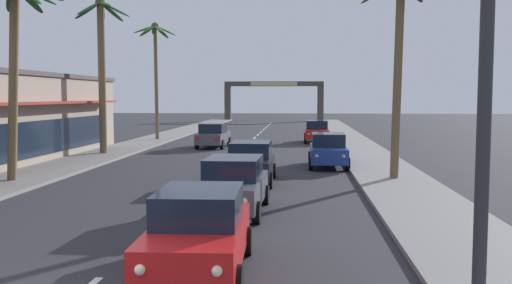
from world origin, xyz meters
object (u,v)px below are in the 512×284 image
object	(u,v)px
palm_left_farthest	(155,53)
palm_right_second	(400,35)
sedan_lead_at_stop_bar	(199,231)
town_gateway_arch	(274,95)
sedan_third_in_queue	(233,185)
palm_left_third	(102,56)
sedan_parked_mid_kerb	(317,131)
palm_left_second	(14,38)
sedan_fifth_in_queue	(251,162)
sedan_parked_nearest_kerb	(328,150)
sedan_oncoming_far	(213,135)

from	to	relation	value
palm_left_farthest	palm_right_second	world-z (taller)	palm_left_farthest
sedan_lead_at_stop_bar	town_gateway_arch	bearing A→B (deg)	91.50
sedan_third_in_queue	palm_right_second	distance (m)	10.52
palm_left_third	sedan_parked_mid_kerb	bearing A→B (deg)	38.96
sedan_lead_at_stop_bar	palm_left_second	bearing A→B (deg)	130.51
sedan_fifth_in_queue	sedan_parked_nearest_kerb	bearing A→B (deg)	58.38
sedan_oncoming_far	sedan_parked_nearest_kerb	distance (m)	12.60
sedan_oncoming_far	palm_left_second	world-z (taller)	palm_left_second
palm_left_third	palm_right_second	distance (m)	18.35
sedan_parked_mid_kerb	palm_right_second	bearing A→B (deg)	-82.09
sedan_parked_mid_kerb	palm_left_third	distance (m)	17.57
sedan_third_in_queue	palm_left_farthest	bearing A→B (deg)	109.08
sedan_parked_nearest_kerb	sedan_third_in_queue	bearing A→B (deg)	-106.56
sedan_parked_nearest_kerb	sedan_parked_mid_kerb	distance (m)	15.22
sedan_lead_at_stop_bar	palm_left_second	size ratio (longest dim) A/B	0.55
sedan_lead_at_stop_bar	sedan_parked_nearest_kerb	xyz separation A→B (m)	(3.40, 17.46, 0.00)
palm_left_third	palm_left_farthest	world-z (taller)	palm_left_third
sedan_parked_mid_kerb	palm_left_farthest	size ratio (longest dim) A/B	0.48
sedan_parked_nearest_kerb	sedan_parked_mid_kerb	xyz separation A→B (m)	(-0.12, 15.22, 0.00)
sedan_oncoming_far	sedan_fifth_in_queue	bearing A→B (deg)	-75.82
sedan_parked_mid_kerb	sedan_parked_nearest_kerb	bearing A→B (deg)	-89.54
town_gateway_arch	sedan_oncoming_far	bearing A→B (deg)	-92.71
sedan_oncoming_far	sedan_parked_nearest_kerb	size ratio (longest dim) A/B	1.01
sedan_fifth_in_queue	palm_right_second	size ratio (longest dim) A/B	0.52
sedan_fifth_in_queue	palm_left_second	bearing A→B (deg)	-174.25
sedan_lead_at_stop_bar	palm_left_second	distance (m)	15.26
sedan_parked_nearest_kerb	sedan_parked_mid_kerb	size ratio (longest dim) A/B	1.00
palm_left_farthest	sedan_oncoming_far	bearing A→B (deg)	-45.45
sedan_oncoming_far	sedan_parked_mid_kerb	size ratio (longest dim) A/B	1.01
sedan_lead_at_stop_bar	sedan_oncoming_far	xyz separation A→B (m)	(-4.00, 27.65, 0.00)
sedan_oncoming_far	palm_left_farthest	distance (m)	9.86
sedan_third_in_queue	sedan_oncoming_far	xyz separation A→B (m)	(-3.98, 21.70, 0.00)
sedan_oncoming_far	town_gateway_arch	size ratio (longest dim) A/B	0.31
sedan_oncoming_far	palm_left_second	size ratio (longest dim) A/B	0.55
palm_right_second	sedan_parked_nearest_kerb	bearing A→B (deg)	119.61
sedan_fifth_in_queue	palm_left_third	bearing A→B (deg)	133.85
palm_left_farthest	town_gateway_arch	distance (m)	39.80
palm_left_second	town_gateway_arch	distance (m)	61.66
sedan_fifth_in_queue	palm_left_second	xyz separation A→B (m)	(-9.35, -0.94, 4.99)
sedan_lead_at_stop_bar	palm_left_farthest	distance (m)	35.03
palm_left_second	sedan_parked_nearest_kerb	bearing A→B (deg)	26.96
palm_left_second	sedan_lead_at_stop_bar	bearing A→B (deg)	-49.49
sedan_fifth_in_queue	palm_left_farthest	xyz separation A→B (m)	(-9.42, 21.27, 6.08)
palm_left_second	palm_left_farthest	bearing A→B (deg)	90.20
sedan_third_in_queue	sedan_parked_mid_kerb	xyz separation A→B (m)	(3.30, 26.72, 0.00)
palm_left_third	sedan_oncoming_far	bearing A→B (deg)	43.74
palm_right_second	palm_left_farthest	bearing A→B (deg)	127.24
palm_right_second	town_gateway_arch	world-z (taller)	palm_right_second
sedan_parked_nearest_kerb	palm_left_farthest	size ratio (longest dim) A/B	0.48
sedan_parked_nearest_kerb	sedan_parked_mid_kerb	bearing A→B (deg)	90.46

